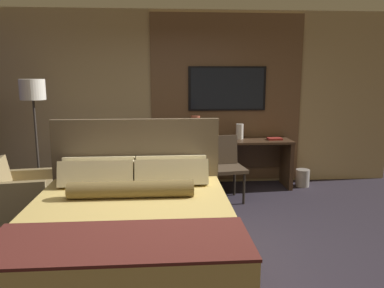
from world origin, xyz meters
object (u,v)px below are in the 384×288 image
Objects in this scene: armchair_by_window at (21,196)px; floor_lamp at (33,100)px; vase_tall at (195,127)px; waste_bin at (302,178)px; bed at (130,228)px; vase_short at (240,131)px; tv at (227,89)px; desk_chair at (223,162)px; desk at (228,154)px; book at (275,139)px.

floor_lamp is (0.06, 0.56, 1.20)m from armchair_by_window.
vase_tall reaches higher than waste_bin.
waste_bin is (4.08, 1.01, -0.12)m from armchair_by_window.
bed is 9.02× the size of vase_short.
tv is 0.72× the size of floor_lamp.
bed is 2.38× the size of desk_chair.
desk is 8.06× the size of vase_short.
desk_chair is at bearing -106.73° from desk.
book is at bearing 20.00° from desk_chair.
desk is at bearing 64.58° from desk_chair.
armchair_by_window is at bearing -159.39° from desk.
vase_tall is at bearing 71.70° from bed.
armchair_by_window is 2.72m from vase_tall.
book is (0.72, -0.32, -0.78)m from tv.
book is (1.25, -0.18, -0.17)m from vase_tall.
vase_tall is 1.33× the size of waste_bin.
floor_lamp is at bearing -173.70° from waste_bin.
vase_short reaches higher than waste_bin.
waste_bin is at bearing -84.07° from armchair_by_window.
desk_chair is at bearing -102.09° from tv.
desk_chair is at bearing -160.13° from waste_bin.
desk is 2.13× the size of desk_chair.
desk_chair is 2.79m from floor_lamp.
floor_lamp is (-2.81, -0.75, -0.11)m from tv.
book is (3.59, 0.99, 0.53)m from armchair_by_window.
desk is at bearing -77.29° from armchair_by_window.
vase_short is 1.06× the size of book.
tv reaches higher than armchair_by_window.
book is (2.08, 2.33, 0.43)m from bed.
floor_lamp reaches higher than desk_chair.
desk_chair reaches higher than waste_bin.
desk is 1.28m from waste_bin.
vase_short is at bearing -48.84° from tv.
vase_short is 1.29m from waste_bin.
floor_lamp reaches higher than desk.
bed is at bearing -131.73° from book.
tv is at bearing 156.28° from book.
armchair_by_window is 0.46× the size of floor_lamp.
desk is 0.77m from book.
floor_lamp is 7.16× the size of vase_short.
bed is at bearing -108.30° from vase_tall.
book is (0.72, -0.09, 0.26)m from desk.
desk is (1.35, 2.41, 0.17)m from bed.
book is (3.53, 0.43, -0.66)m from floor_lamp.
floor_lamp is at bearing -164.90° from vase_tall.
armchair_by_window is (-2.70, -0.50, -0.29)m from desk_chair.
desk_chair is at bearing -87.31° from armchair_by_window.
bed reaches higher than desk_chair.
waste_bin is at bearing -14.16° from tv.
waste_bin is (2.57, 2.34, -0.22)m from bed.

